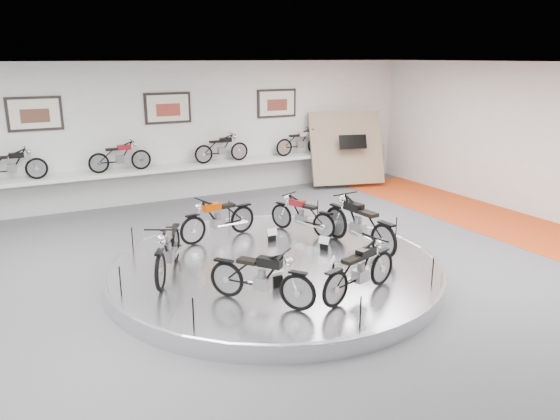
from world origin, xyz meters
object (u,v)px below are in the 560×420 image
bike_c (168,248)px  bike_e (360,269)px  bike_a (302,214)px  bike_b (218,218)px  bike_f (359,223)px  bike_d (261,276)px  display_platform (275,269)px  shelf (174,168)px

bike_c → bike_e: (2.53, -2.33, -0.04)m
bike_a → bike_b: bike_b is taller
bike_f → bike_e: bearing=139.0°
bike_d → bike_f: bike_f is taller
bike_b → bike_f: size_ratio=0.87×
bike_a → bike_e: 3.41m
display_platform → shelf: shelf is taller
shelf → bike_b: size_ratio=6.87×
bike_b → bike_c: bearing=31.8°
bike_e → shelf: bearing=76.5°
bike_c → bike_b: bearing=161.4°
bike_c → bike_e: 3.44m
bike_a → shelf: bearing=-8.7°
bike_c → bike_e: bike_c is taller
shelf → bike_a: bike_a is taller
shelf → bike_f: bearing=-73.7°
bike_e → bike_f: 2.35m
display_platform → bike_d: bike_d is taller
shelf → bike_b: 4.62m
display_platform → shelf: 6.46m
bike_a → bike_e: (-0.81, -3.31, 0.03)m
bike_a → bike_f: size_ratio=0.81×
bike_b → bike_d: (-0.59, -3.35, -0.01)m
shelf → bike_e: bearing=-86.3°
bike_d → bike_f: 3.26m
display_platform → bike_f: bike_f is taller
display_platform → shelf: bearing=90.0°
bike_b → display_platform: bearing=91.3°
shelf → bike_c: size_ratio=6.40×
display_platform → shelf: (0.00, 6.40, 0.85)m
bike_b → bike_d: 3.40m
bike_a → bike_e: bike_e is taller
bike_b → bike_e: bearing=92.1°
bike_d → bike_f: size_ratio=0.86×
bike_a → bike_e: bearing=142.7°
bike_b → bike_f: bearing=128.6°
bike_d → bike_c: bearing=169.5°
bike_b → bike_d: bearing=67.9°
display_platform → bike_b: size_ratio=4.00×
display_platform → bike_f: (1.89, -0.10, 0.69)m
bike_a → bike_f: bearing=177.8°
bike_d → bike_f: (2.92, 1.45, 0.08)m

